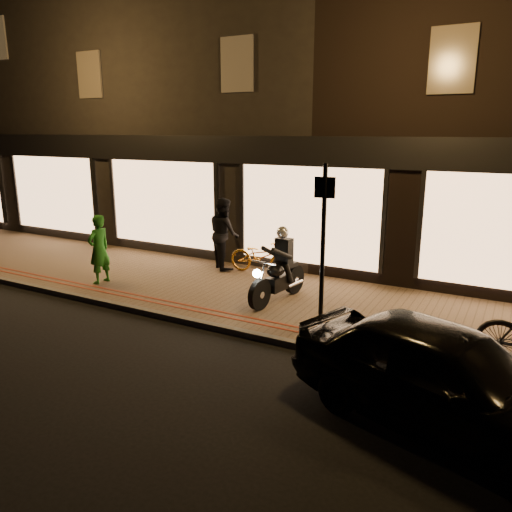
{
  "coord_description": "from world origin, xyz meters",
  "views": [
    {
      "loc": [
        4.63,
        -7.23,
        3.65
      ],
      "look_at": [
        -0.18,
        1.58,
        1.1
      ],
      "focal_mm": 35.0,
      "sensor_mm": 36.0,
      "label": 1
    }
  ],
  "objects_px": {
    "parked_car": "(444,377)",
    "person_green": "(99,249)",
    "sign_post": "(323,242)",
    "bicycle_gold": "(260,257)",
    "motorcycle": "(279,273)"
  },
  "relations": [
    {
      "from": "parked_car",
      "to": "person_green",
      "type": "bearing_deg",
      "value": 93.96
    },
    {
      "from": "sign_post",
      "to": "parked_car",
      "type": "height_order",
      "value": "sign_post"
    },
    {
      "from": "sign_post",
      "to": "parked_car",
      "type": "bearing_deg",
      "value": -37.49
    },
    {
      "from": "bicycle_gold",
      "to": "person_green",
      "type": "bearing_deg",
      "value": 130.34
    },
    {
      "from": "motorcycle",
      "to": "sign_post",
      "type": "xyz_separation_m",
      "value": [
        1.43,
        -1.25,
        1.06
      ]
    },
    {
      "from": "motorcycle",
      "to": "bicycle_gold",
      "type": "xyz_separation_m",
      "value": [
        -1.3,
        1.61,
        -0.17
      ]
    },
    {
      "from": "bicycle_gold",
      "to": "person_green",
      "type": "height_order",
      "value": "person_green"
    },
    {
      "from": "sign_post",
      "to": "bicycle_gold",
      "type": "relative_size",
      "value": 1.77
    },
    {
      "from": "motorcycle",
      "to": "sign_post",
      "type": "bearing_deg",
      "value": -33.22
    },
    {
      "from": "person_green",
      "to": "motorcycle",
      "type": "bearing_deg",
      "value": 104.22
    },
    {
      "from": "motorcycle",
      "to": "bicycle_gold",
      "type": "height_order",
      "value": "motorcycle"
    },
    {
      "from": "motorcycle",
      "to": "parked_car",
      "type": "bearing_deg",
      "value": -30.99
    },
    {
      "from": "sign_post",
      "to": "bicycle_gold",
      "type": "xyz_separation_m",
      "value": [
        -2.73,
        2.86,
        -1.23
      ]
    },
    {
      "from": "motorcycle",
      "to": "person_green",
      "type": "bearing_deg",
      "value": -160.65
    },
    {
      "from": "person_green",
      "to": "sign_post",
      "type": "bearing_deg",
      "value": 88.93
    }
  ]
}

